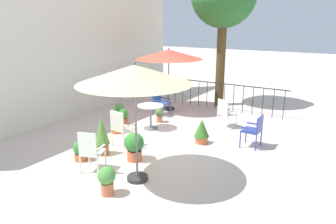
{
  "coord_description": "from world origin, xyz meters",
  "views": [
    {
      "loc": [
        -7.1,
        -4.43,
        3.15
      ],
      "look_at": [
        0.0,
        0.1,
        0.72
      ],
      "focal_mm": 33.15,
      "sensor_mm": 36.0,
      "label": 1
    }
  ],
  "objects": [
    {
      "name": "patio_chair_0",
      "position": [
        0.51,
        -2.24,
        0.51
      ],
      "size": [
        0.49,
        0.45,
        0.86
      ],
      "color": "#2F4091",
      "rests_on": "ground"
    },
    {
      "name": "patio_chair_4",
      "position": [
        1.61,
        -0.98,
        0.51
      ],
      "size": [
        0.59,
        0.58,
        0.91
      ],
      "color": "silver",
      "rests_on": "ground"
    },
    {
      "name": "patio_chair_2",
      "position": [
        1.68,
        1.52,
        0.53
      ],
      "size": [
        0.51,
        0.51,
        0.94
      ],
      "color": "#2F4D9A",
      "rests_on": "ground"
    },
    {
      "name": "terrace_railing",
      "position": [
        3.46,
        -0.0,
        0.68
      ],
      "size": [
        0.03,
        4.98,
        1.01
      ],
      "color": "black",
      "rests_on": "ground"
    },
    {
      "name": "potted_plant_0",
      "position": [
        0.4,
        2.28,
        0.31
      ],
      "size": [
        0.34,
        0.34,
        0.59
      ],
      "color": "#AF582D",
      "rests_on": "ground"
    },
    {
      "name": "potted_plant_2",
      "position": [
        -2.49,
        0.96,
        0.26
      ],
      "size": [
        0.35,
        0.35,
        0.5
      ],
      "color": "#B85E32",
      "rests_on": "ground"
    },
    {
      "name": "potted_plant_5",
      "position": [
        0.1,
        1.85,
        0.28
      ],
      "size": [
        0.33,
        0.33,
        0.53
      ],
      "color": "#A94C38",
      "rests_on": "ground"
    },
    {
      "name": "potted_plant_8",
      "position": [
        -1.8,
        -0.1,
        0.37
      ],
      "size": [
        0.47,
        0.47,
        0.69
      ],
      "color": "#CF6240",
      "rests_on": "ground"
    },
    {
      "name": "patio_chair_3",
      "position": [
        -1.32,
        0.71,
        0.57
      ],
      "size": [
        0.51,
        0.52,
        0.99
      ],
      "color": "silver",
      "rests_on": "ground"
    },
    {
      "name": "potted_plant_4",
      "position": [
        0.95,
        1.04,
        0.26
      ],
      "size": [
        0.26,
        0.27,
        0.47
      ],
      "color": "#C5724A",
      "rests_on": "ground"
    },
    {
      "name": "patio_chair_1",
      "position": [
        -2.79,
        0.3,
        0.53
      ],
      "size": [
        0.57,
        0.56,
        0.95
      ],
      "color": "white",
      "rests_on": "ground"
    },
    {
      "name": "potted_plant_1",
      "position": [
        0.03,
        -0.96,
        0.36
      ],
      "size": [
        0.42,
        0.42,
        0.68
      ],
      "color": "#CE613D",
      "rests_on": "ground"
    },
    {
      "name": "potted_plant_6",
      "position": [
        -3.3,
        -0.64,
        0.32
      ],
      "size": [
        0.34,
        0.34,
        0.57
      ],
      "color": "#C16946",
      "rests_on": "ground"
    },
    {
      "name": "potted_plant_3",
      "position": [
        -1.96,
        0.77,
        0.52
      ],
      "size": [
        0.37,
        0.37,
        0.95
      ],
      "color": "#B75C2F",
      "rests_on": "ground"
    },
    {
      "name": "potted_plant_7",
      "position": [
        -0.59,
        1.55,
        0.46
      ],
      "size": [
        0.35,
        0.35,
        0.9
      ],
      "color": "#C15D2F",
      "rests_on": "ground"
    },
    {
      "name": "patio_umbrella_1",
      "position": [
        2.4,
        1.6,
        2.05
      ],
      "size": [
        2.44,
        2.44,
        2.3
      ],
      "color": "#2D2D2D",
      "rests_on": "ground"
    },
    {
      "name": "ground_plane",
      "position": [
        0.0,
        0.0,
        0.0
      ],
      "size": [
        60.0,
        60.0,
        0.0
      ],
      "primitive_type": "plane",
      "color": "beige"
    },
    {
      "name": "villa_facade",
      "position": [
        0.0,
        4.05,
        2.5
      ],
      "size": [
        11.06,
        0.3,
        4.99
      ],
      "primitive_type": "cube",
      "color": "silver",
      "rests_on": "ground"
    },
    {
      "name": "cafe_table_0",
      "position": [
        0.27,
        0.9,
        0.52
      ],
      "size": [
        0.79,
        0.79,
        0.75
      ],
      "color": "white",
      "rests_on": "ground"
    },
    {
      "name": "patio_umbrella_0",
      "position": [
        -2.53,
        -0.76,
        2.19
      ],
      "size": [
        2.24,
        2.24,
        2.46
      ],
      "color": "#2D2D2D",
      "rests_on": "ground"
    }
  ]
}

